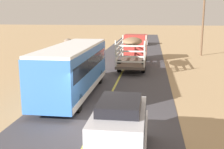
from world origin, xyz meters
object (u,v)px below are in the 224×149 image
object	(u,v)px
livestock_truck	(134,47)
power_pole_mid	(203,22)
boulder_mid_field	(68,42)
car_far	(142,41)
suv_near	(120,131)
bus	(74,68)

from	to	relation	value
livestock_truck	power_pole_mid	size ratio (longest dim) A/B	1.24
livestock_truck	boulder_mid_field	xyz separation A→B (m)	(-11.96, 16.23, -1.21)
livestock_truck	car_far	xyz separation A→B (m)	(0.22, 19.43, -1.10)
suv_near	power_pole_mid	world-z (taller)	power_pole_mid
livestock_truck	car_far	size ratio (longest dim) A/B	2.20
power_pole_mid	boulder_mid_field	xyz separation A→B (m)	(-19.96, 8.83, -3.61)
suv_near	livestock_truck	xyz separation A→B (m)	(-0.71, 20.37, 0.64)
suv_near	car_far	world-z (taller)	suv_near
suv_near	bus	distance (m)	9.04
car_far	livestock_truck	bearing A→B (deg)	-90.64
power_pole_mid	boulder_mid_field	distance (m)	22.12
suv_near	boulder_mid_field	bearing A→B (deg)	109.09
boulder_mid_field	bus	bearing A→B (deg)	-72.85
power_pole_mid	boulder_mid_field	bearing A→B (deg)	156.13
bus	boulder_mid_field	bearing A→B (deg)	107.15
livestock_truck	power_pole_mid	distance (m)	11.16
bus	car_far	size ratio (longest dim) A/B	2.27
bus	car_far	xyz separation A→B (m)	(3.39, 31.66, -1.05)
suv_near	power_pole_mid	size ratio (longest dim) A/B	0.59
suv_near	bus	size ratio (longest dim) A/B	0.46
suv_near	car_far	bearing A→B (deg)	90.71
bus	power_pole_mid	distance (m)	22.72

